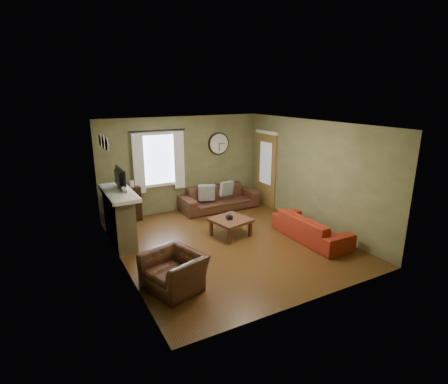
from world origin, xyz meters
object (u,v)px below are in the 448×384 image
sofa_red (311,227)px  sofa_brown (219,198)px  bookshelf (126,204)px  coffee_table (231,227)px  armchair (174,271)px

sofa_red → sofa_brown: bearing=15.9°
sofa_brown → sofa_red: bearing=-74.1°
bookshelf → coffee_table: 2.85m
armchair → coffee_table: armchair is taller
sofa_brown → bookshelf: bearing=174.0°
sofa_brown → sofa_red: sofa_brown is taller
coffee_table → sofa_red: bearing=-34.3°
armchair → coffee_table: (1.94, 1.48, -0.10)m
armchair → coffee_table: 2.44m
bookshelf → sofa_brown: size_ratio=0.41×
sofa_red → bookshelf: bearing=47.0°
bookshelf → coffee_table: bookshelf is taller
bookshelf → coffee_table: size_ratio=1.13×
sofa_brown → coffee_table: 1.98m
bookshelf → sofa_red: size_ratio=0.46×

